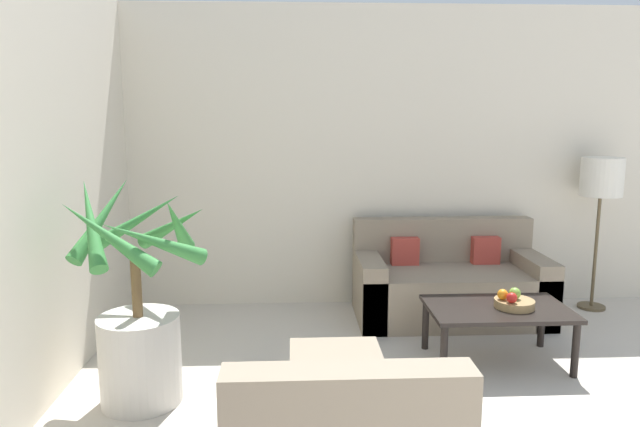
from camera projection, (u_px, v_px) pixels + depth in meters
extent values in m
cube|color=beige|center=(485.00, 158.00, 5.24)|extent=(8.07, 0.06, 2.70)
cylinder|color=beige|center=(141.00, 359.00, 3.46)|extent=(0.49, 0.49, 0.54)
cylinder|color=brown|center=(136.00, 286.00, 3.38)|extent=(0.06, 0.06, 0.37)
cone|color=#38843D|center=(178.00, 225.00, 3.33)|extent=(0.10, 0.57, 0.44)
cone|color=#38843D|center=(172.00, 226.00, 3.56)|extent=(0.54, 0.46, 0.36)
cone|color=#38843D|center=(135.00, 222.00, 3.58)|extent=(0.60, 0.23, 0.40)
cone|color=#38843D|center=(102.00, 218.00, 3.41)|extent=(0.32, 0.53, 0.50)
cone|color=#38843D|center=(91.00, 223.00, 3.21)|extent=(0.32, 0.52, 0.51)
cone|color=#38843D|center=(109.00, 237.00, 3.07)|extent=(0.59, 0.23, 0.43)
cone|color=#38843D|center=(155.00, 242.00, 3.12)|extent=(0.54, 0.46, 0.36)
cube|color=gray|center=(450.00, 294.00, 4.90)|extent=(1.60, 0.80, 0.44)
cube|color=gray|center=(442.00, 239.00, 5.15)|extent=(1.60, 0.16, 0.39)
cube|color=gray|center=(369.00, 288.00, 4.86)|extent=(0.20, 0.80, 0.56)
cube|color=gray|center=(530.00, 286.00, 4.93)|extent=(0.20, 0.80, 0.56)
cube|color=#B23D33|center=(405.00, 251.00, 5.02)|extent=(0.24, 0.12, 0.24)
cube|color=#B23D33|center=(485.00, 250.00, 5.06)|extent=(0.24, 0.12, 0.24)
cylinder|color=brown|center=(591.00, 307.00, 5.21)|extent=(0.24, 0.24, 0.03)
cylinder|color=brown|center=(596.00, 251.00, 5.12)|extent=(0.03, 0.03, 1.01)
cylinder|color=silver|center=(602.00, 177.00, 5.01)|extent=(0.36, 0.36, 0.34)
cylinder|color=black|center=(444.00, 353.00, 3.75)|extent=(0.05, 0.05, 0.38)
cylinder|color=black|center=(575.00, 350.00, 3.80)|extent=(0.05, 0.05, 0.38)
cylinder|color=black|center=(426.00, 324.00, 4.27)|extent=(0.05, 0.05, 0.38)
cylinder|color=black|center=(542.00, 322.00, 4.31)|extent=(0.05, 0.05, 0.38)
cube|color=black|center=(498.00, 309.00, 4.00)|extent=(0.98, 0.61, 0.03)
cylinder|color=#997A4C|center=(514.00, 304.00, 3.98)|extent=(0.27, 0.27, 0.06)
sphere|color=red|center=(512.00, 298.00, 3.90)|extent=(0.07, 0.07, 0.07)
sphere|color=olive|center=(515.00, 293.00, 3.98)|extent=(0.08, 0.08, 0.08)
sphere|color=orange|center=(503.00, 294.00, 3.97)|extent=(0.07, 0.07, 0.07)
cube|color=gray|center=(349.00, 427.00, 2.01)|extent=(0.89, 0.16, 0.43)
cube|color=gray|center=(336.00, 387.00, 3.25)|extent=(0.52, 0.46, 0.41)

